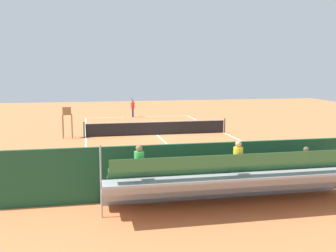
{
  "coord_description": "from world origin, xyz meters",
  "views": [
    {
      "loc": [
        4.88,
        27.92,
        4.71
      ],
      "look_at": [
        0.0,
        4.0,
        1.2
      ],
      "focal_mm": 42.88,
      "sensor_mm": 36.0,
      "label": 1
    }
  ],
  "objects_px": {
    "courtside_bench": "(269,172)",
    "tennis_ball_far": "(151,119)",
    "tennis_player": "(133,107)",
    "umpire_chair": "(67,119)",
    "equipment_bag": "(220,185)",
    "tennis_racket": "(123,117)",
    "bleacher_stand": "(234,180)",
    "tennis_ball_near": "(113,122)",
    "tennis_net": "(157,128)"
  },
  "relations": [
    {
      "from": "tennis_player",
      "to": "tennis_racket",
      "type": "xyz_separation_m",
      "value": [
        0.99,
        0.29,
        -1.0
      ]
    },
    {
      "from": "courtside_bench",
      "to": "bleacher_stand",
      "type": "bearing_deg",
      "value": 41.98
    },
    {
      "from": "tennis_net",
      "to": "tennis_racket",
      "type": "relative_size",
      "value": 19.07
    },
    {
      "from": "courtside_bench",
      "to": "tennis_ball_far",
      "type": "bearing_deg",
      "value": -86.68
    },
    {
      "from": "equipment_bag",
      "to": "tennis_ball_far",
      "type": "height_order",
      "value": "equipment_bag"
    },
    {
      "from": "tennis_net",
      "to": "equipment_bag",
      "type": "distance_m",
      "value": 13.4
    },
    {
      "from": "tennis_ball_near",
      "to": "bleacher_stand",
      "type": "bearing_deg",
      "value": 96.51
    },
    {
      "from": "tennis_ball_near",
      "to": "tennis_net",
      "type": "bearing_deg",
      "value": 109.22
    },
    {
      "from": "umpire_chair",
      "to": "tennis_player",
      "type": "xyz_separation_m",
      "value": [
        -5.73,
        -10.99,
        -0.3
      ]
    },
    {
      "from": "tennis_ball_near",
      "to": "courtside_bench",
      "type": "bearing_deg",
      "value": 103.32
    },
    {
      "from": "equipment_bag",
      "to": "tennis_racket",
      "type": "xyz_separation_m",
      "value": [
        1.62,
        -24.01,
        -0.16
      ]
    },
    {
      "from": "umpire_chair",
      "to": "courtside_bench",
      "type": "xyz_separation_m",
      "value": [
        -8.5,
        13.18,
        -0.76
      ]
    },
    {
      "from": "bleacher_stand",
      "to": "tennis_player",
      "type": "bearing_deg",
      "value": -88.99
    },
    {
      "from": "tennis_ball_near",
      "to": "tennis_ball_far",
      "type": "height_order",
      "value": "same"
    },
    {
      "from": "tennis_racket",
      "to": "equipment_bag",
      "type": "bearing_deg",
      "value": 93.86
    },
    {
      "from": "tennis_net",
      "to": "tennis_player",
      "type": "distance_m",
      "value": 10.92
    },
    {
      "from": "bleacher_stand",
      "to": "tennis_ball_far",
      "type": "relative_size",
      "value": 137.27
    },
    {
      "from": "umpire_chair",
      "to": "tennis_ball_far",
      "type": "xyz_separation_m",
      "value": [
        -7.22,
        -8.96,
        -1.28
      ]
    },
    {
      "from": "tennis_racket",
      "to": "tennis_ball_far",
      "type": "xyz_separation_m",
      "value": [
        -2.48,
        1.74,
        0.02
      ]
    },
    {
      "from": "umpire_chair",
      "to": "tennis_ball_near",
      "type": "xyz_separation_m",
      "value": [
        -3.58,
        -7.61,
        -1.28
      ]
    },
    {
      "from": "courtside_bench",
      "to": "tennis_racket",
      "type": "relative_size",
      "value": 3.33
    },
    {
      "from": "courtside_bench",
      "to": "equipment_bag",
      "type": "height_order",
      "value": "courtside_bench"
    },
    {
      "from": "umpire_chair",
      "to": "tennis_ball_near",
      "type": "relative_size",
      "value": 32.42
    },
    {
      "from": "tennis_net",
      "to": "tennis_ball_far",
      "type": "relative_size",
      "value": 156.06
    },
    {
      "from": "equipment_bag",
      "to": "tennis_ball_far",
      "type": "distance_m",
      "value": 22.29
    },
    {
      "from": "tennis_player",
      "to": "bleacher_stand",
      "type": "bearing_deg",
      "value": 91.01
    },
    {
      "from": "courtside_bench",
      "to": "tennis_ball_far",
      "type": "height_order",
      "value": "courtside_bench"
    },
    {
      "from": "bleacher_stand",
      "to": "courtside_bench",
      "type": "distance_m",
      "value": 3.13
    },
    {
      "from": "equipment_bag",
      "to": "tennis_racket",
      "type": "bearing_deg",
      "value": -86.14
    },
    {
      "from": "tennis_player",
      "to": "tennis_ball_near",
      "type": "height_order",
      "value": "tennis_player"
    },
    {
      "from": "tennis_net",
      "to": "bleacher_stand",
      "type": "relative_size",
      "value": 1.14
    },
    {
      "from": "courtside_bench",
      "to": "tennis_ball_near",
      "type": "relative_size",
      "value": 27.27
    },
    {
      "from": "umpire_chair",
      "to": "courtside_bench",
      "type": "relative_size",
      "value": 1.19
    },
    {
      "from": "equipment_bag",
      "to": "courtside_bench",
      "type": "bearing_deg",
      "value": -176.57
    },
    {
      "from": "courtside_bench",
      "to": "tennis_racket",
      "type": "xyz_separation_m",
      "value": [
        3.77,
        -23.88,
        -0.54
      ]
    },
    {
      "from": "tennis_racket",
      "to": "tennis_net",
      "type": "bearing_deg",
      "value": 97.85
    },
    {
      "from": "equipment_bag",
      "to": "tennis_racket",
      "type": "distance_m",
      "value": 24.07
    },
    {
      "from": "tennis_net",
      "to": "bleacher_stand",
      "type": "bearing_deg",
      "value": 89.96
    },
    {
      "from": "equipment_bag",
      "to": "tennis_player",
      "type": "relative_size",
      "value": 0.47
    },
    {
      "from": "umpire_chair",
      "to": "equipment_bag",
      "type": "bearing_deg",
      "value": 115.53
    },
    {
      "from": "bleacher_stand",
      "to": "equipment_bag",
      "type": "relative_size",
      "value": 10.07
    },
    {
      "from": "tennis_player",
      "to": "tennis_ball_near",
      "type": "relative_size",
      "value": 29.18
    },
    {
      "from": "courtside_bench",
      "to": "tennis_racket",
      "type": "distance_m",
      "value": 24.19
    },
    {
      "from": "tennis_player",
      "to": "umpire_chair",
      "type": "bearing_deg",
      "value": 62.49
    },
    {
      "from": "umpire_chair",
      "to": "tennis_player",
      "type": "bearing_deg",
      "value": -117.51
    },
    {
      "from": "bleacher_stand",
      "to": "umpire_chair",
      "type": "height_order",
      "value": "bleacher_stand"
    },
    {
      "from": "tennis_ball_near",
      "to": "tennis_racket",
      "type": "bearing_deg",
      "value": -110.54
    },
    {
      "from": "tennis_player",
      "to": "tennis_net",
      "type": "bearing_deg",
      "value": 92.49
    },
    {
      "from": "tennis_ball_far",
      "to": "courtside_bench",
      "type": "bearing_deg",
      "value": 93.32
    },
    {
      "from": "bleacher_stand",
      "to": "tennis_player",
      "type": "distance_m",
      "value": 26.26
    }
  ]
}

